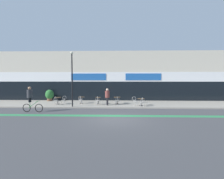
# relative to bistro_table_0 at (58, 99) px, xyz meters

# --- Properties ---
(ground_plane) EXTENTS (120.00, 120.00, 0.00)m
(ground_plane) POSITION_rel_bistro_table_0_xyz_m (6.21, -6.41, -0.65)
(ground_plane) COLOR #424244
(sidewalk_slab) EXTENTS (40.00, 5.50, 0.12)m
(sidewalk_slab) POSITION_rel_bistro_table_0_xyz_m (6.21, 0.84, -0.59)
(sidewalk_slab) COLOR gray
(sidewalk_slab) RESTS_ON ground
(storefront_facade) EXTENTS (40.00, 4.06, 6.38)m
(storefront_facade) POSITION_rel_bistro_table_0_xyz_m (6.21, 5.56, 2.52)
(storefront_facade) COLOR beige
(storefront_facade) RESTS_ON ground
(bike_lane_stripe) EXTENTS (36.00, 0.70, 0.01)m
(bike_lane_stripe) POSITION_rel_bistro_table_0_xyz_m (6.21, -5.26, -0.65)
(bike_lane_stripe) COLOR #2D844C
(bike_lane_stripe) RESTS_ON ground
(bistro_table_0) EXTENTS (0.71, 0.71, 0.75)m
(bistro_table_0) POSITION_rel_bistro_table_0_xyz_m (0.00, 0.00, 0.00)
(bistro_table_0) COLOR black
(bistro_table_0) RESTS_ON sidewalk_slab
(bistro_table_1) EXTENTS (0.70, 0.70, 0.71)m
(bistro_table_1) POSITION_rel_bistro_table_0_xyz_m (2.41, 0.83, -0.02)
(bistro_table_1) COLOR black
(bistro_table_1) RESTS_ON sidewalk_slab
(bistro_table_2) EXTENTS (0.61, 0.61, 0.73)m
(bistro_table_2) POSITION_rel_bistro_table_0_xyz_m (4.35, 0.35, -0.02)
(bistro_table_2) COLOR black
(bistro_table_2) RESTS_ON sidewalk_slab
(bistro_table_3) EXTENTS (0.73, 0.73, 0.73)m
(bistro_table_3) POSITION_rel_bistro_table_0_xyz_m (6.41, 0.63, -0.01)
(bistro_table_3) COLOR black
(bistro_table_3) RESTS_ON sidewalk_slab
(bistro_table_4) EXTENTS (0.73, 0.73, 0.72)m
(bistro_table_4) POSITION_rel_bistro_table_0_xyz_m (8.86, -0.69, -0.02)
(bistro_table_4) COLOR black
(bistro_table_4) RESTS_ON sidewalk_slab
(cafe_chair_0_near) EXTENTS (0.40, 0.57, 0.90)m
(cafe_chair_0_near) POSITION_rel_bistro_table_0_xyz_m (-0.00, -0.63, -0.02)
(cafe_chair_0_near) COLOR #B7B2AD
(cafe_chair_0_near) RESTS_ON sidewalk_slab
(cafe_chair_0_side) EXTENTS (0.59, 0.43, 0.90)m
(cafe_chair_0_side) POSITION_rel_bistro_table_0_xyz_m (0.63, 0.01, -0.02)
(cafe_chair_0_side) COLOR #B7B2AD
(cafe_chair_0_side) RESTS_ON sidewalk_slab
(cafe_chair_1_near) EXTENTS (0.44, 0.59, 0.90)m
(cafe_chair_1_near) POSITION_rel_bistro_table_0_xyz_m (2.42, 0.20, -0.02)
(cafe_chair_1_near) COLOR #B7B2AD
(cafe_chair_1_near) RESTS_ON sidewalk_slab
(cafe_chair_2_near) EXTENTS (0.41, 0.58, 0.90)m
(cafe_chair_2_near) POSITION_rel_bistro_table_0_xyz_m (4.35, -0.28, -0.02)
(cafe_chair_2_near) COLOR #B7B2AD
(cafe_chair_2_near) RESTS_ON sidewalk_slab
(cafe_chair_3_near) EXTENTS (0.43, 0.59, 0.90)m
(cafe_chair_3_near) POSITION_rel_bistro_table_0_xyz_m (6.42, 0.01, -0.02)
(cafe_chair_3_near) COLOR #B7B2AD
(cafe_chair_3_near) RESTS_ON sidewalk_slab
(cafe_chair_4_near) EXTENTS (0.45, 0.60, 0.90)m
(cafe_chair_4_near) POSITION_rel_bistro_table_0_xyz_m (8.87, -1.32, -0.02)
(cafe_chair_4_near) COLOR #B7B2AD
(cafe_chair_4_near) RESTS_ON sidewalk_slab
(cafe_chair_4_side) EXTENTS (0.59, 0.43, 0.90)m
(cafe_chair_4_side) POSITION_rel_bistro_table_0_xyz_m (8.23, -0.68, -0.02)
(cafe_chair_4_side) COLOR #B7B2AD
(cafe_chair_4_side) RESTS_ON sidewalk_slab
(planter_pot) EXTENTS (1.01, 1.01, 1.39)m
(planter_pot) POSITION_rel_bistro_table_0_xyz_m (-2.04, 2.90, 0.19)
(planter_pot) COLOR brown
(planter_pot) RESTS_ON sidewalk_slab
(lamp_post) EXTENTS (0.26, 0.26, 5.38)m
(lamp_post) POSITION_rel_bistro_table_0_xyz_m (2.00, -1.54, 2.56)
(lamp_post) COLOR black
(lamp_post) RESTS_ON sidewalk_slab
(cyclist_0) EXTENTS (1.82, 0.52, 2.17)m
(cyclist_0) POSITION_rel_bistro_table_0_xyz_m (-0.96, -3.95, 0.60)
(cyclist_0) COLOR black
(cyclist_0) RESTS_ON ground
(pedestrian_near_end) EXTENTS (0.56, 0.56, 1.74)m
(pedestrian_near_end) POSITION_rel_bistro_table_0_xyz_m (5.39, -0.54, 0.50)
(pedestrian_near_end) COLOR black
(pedestrian_near_end) RESTS_ON sidewalk_slab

